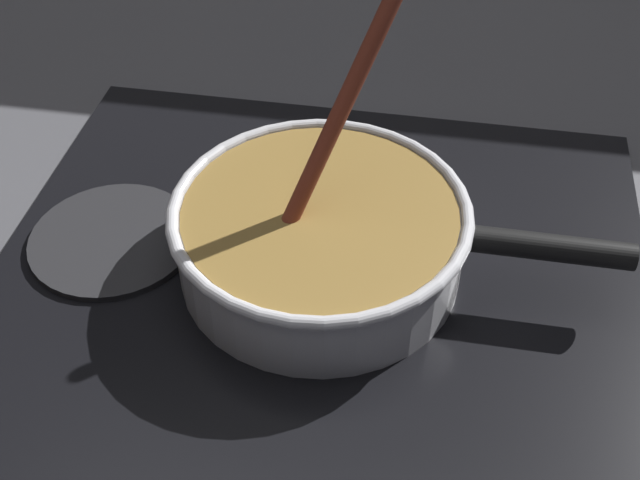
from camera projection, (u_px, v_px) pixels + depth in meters
name	position (u px, v px, depth m)	size (l,w,h in m)	color
ground	(252.00, 381.00, 0.65)	(2.40, 1.60, 0.04)	#4C4C51
hob_plate	(320.00, 272.00, 0.70)	(0.56, 0.48, 0.01)	black
burner_ring	(320.00, 264.00, 0.69)	(0.18, 0.18, 0.01)	#592D0C
spare_burner	(112.00, 239.00, 0.72)	(0.15, 0.15, 0.01)	#262628
cooking_pan	(322.00, 235.00, 0.67)	(0.37, 0.25, 0.28)	silver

